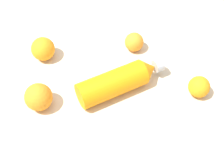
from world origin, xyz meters
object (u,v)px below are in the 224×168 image
orange_3 (39,97)px  orange_2 (199,87)px  orange_1 (43,49)px  water_bottle (120,81)px  orange_0 (134,42)px

orange_3 → orange_2: bearing=79.4°
orange_2 → orange_3: size_ratio=0.80×
orange_1 → orange_3: 0.19m
water_bottle → orange_3: 0.23m
orange_0 → orange_2: bearing=28.6°
water_bottle → orange_2: water_bottle is taller
orange_2 → orange_1: bearing=-123.1°
water_bottle → orange_0: bearing=46.2°
water_bottle → orange_0: size_ratio=4.49×
water_bottle → orange_3: size_ratio=3.51×
orange_0 → orange_3: 0.35m
orange_0 → orange_2: orange_2 is taller
orange_0 → orange_1: (-0.04, -0.28, 0.01)m
water_bottle → orange_0: 0.17m
orange_0 → orange_1: size_ratio=0.83×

